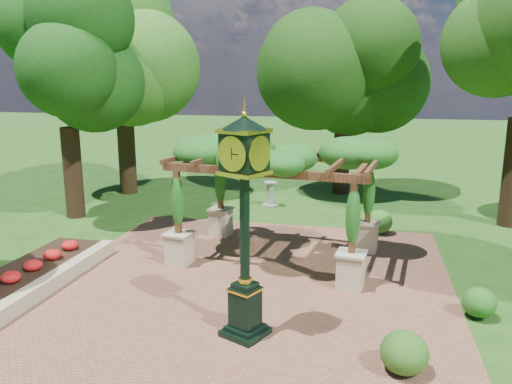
# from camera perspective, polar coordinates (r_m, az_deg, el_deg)

# --- Properties ---
(ground) EXTENTS (120.00, 120.00, 0.00)m
(ground) POSITION_cam_1_polar(r_m,az_deg,el_deg) (11.34, -2.89, -13.67)
(ground) COLOR #1E4714
(ground) RESTS_ON ground
(brick_plaza) EXTENTS (10.00, 12.00, 0.04)m
(brick_plaza) POSITION_cam_1_polar(r_m,az_deg,el_deg) (12.20, -1.60, -11.57)
(brick_plaza) COLOR brown
(brick_plaza) RESTS_ON ground
(border_wall) EXTENTS (0.35, 5.00, 0.40)m
(border_wall) POSITION_cam_1_polar(r_m,az_deg,el_deg) (13.55, -21.62, -9.15)
(border_wall) COLOR #C6B793
(border_wall) RESTS_ON ground
(flower_bed) EXTENTS (1.50, 5.00, 0.36)m
(flower_bed) POSITION_cam_1_polar(r_m,az_deg,el_deg) (14.07, -24.68, -8.71)
(flower_bed) COLOR red
(flower_bed) RESTS_ON ground
(pedestal_clock) EXTENTS (1.16, 1.16, 4.45)m
(pedestal_clock) POSITION_cam_1_polar(r_m,az_deg,el_deg) (9.44, -1.32, -1.86)
(pedestal_clock) COLOR black
(pedestal_clock) RESTS_ON brick_plaza
(pergola) EXTENTS (5.87, 4.09, 3.45)m
(pergola) POSITION_cam_1_polar(r_m,az_deg,el_deg) (13.82, 2.42, 3.53)
(pergola) COLOR beige
(pergola) RESTS_ON brick_plaza
(sundial) EXTENTS (0.67, 0.67, 1.02)m
(sundial) POSITION_cam_1_polar(r_m,az_deg,el_deg) (20.26, 1.64, -0.41)
(sundial) COLOR gray
(sundial) RESTS_ON ground
(shrub_front) EXTENTS (1.10, 1.10, 0.76)m
(shrub_front) POSITION_cam_1_polar(r_m,az_deg,el_deg) (9.43, 16.58, -17.18)
(shrub_front) COLOR #295919
(shrub_front) RESTS_ON brick_plaza
(shrub_mid) EXTENTS (0.85, 0.85, 0.65)m
(shrub_mid) POSITION_cam_1_polar(r_m,az_deg,el_deg) (11.98, 24.14, -11.42)
(shrub_mid) COLOR #215818
(shrub_mid) RESTS_ON brick_plaza
(shrub_back) EXTENTS (0.96, 0.96, 0.81)m
(shrub_back) POSITION_cam_1_polar(r_m,az_deg,el_deg) (17.06, 13.84, -3.31)
(shrub_back) COLOR #2B601B
(shrub_back) RESTS_ON brick_plaza
(tree_west_near) EXTENTS (3.86, 3.86, 8.68)m
(tree_west_near) POSITION_cam_1_polar(r_m,az_deg,el_deg) (19.41, -21.18, 14.53)
(tree_west_near) COLOR #342114
(tree_west_near) RESTS_ON ground
(tree_west_far) EXTENTS (4.79, 4.79, 9.13)m
(tree_west_far) POSITION_cam_1_polar(r_m,az_deg,el_deg) (23.03, -15.16, 15.30)
(tree_west_far) COLOR #322313
(tree_west_far) RESTS_ON ground
(tree_north) EXTENTS (4.83, 4.83, 7.62)m
(tree_north) POSITION_cam_1_polar(r_m,az_deg,el_deg) (22.59, 10.11, 13.00)
(tree_north) COLOR black
(tree_north) RESTS_ON ground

